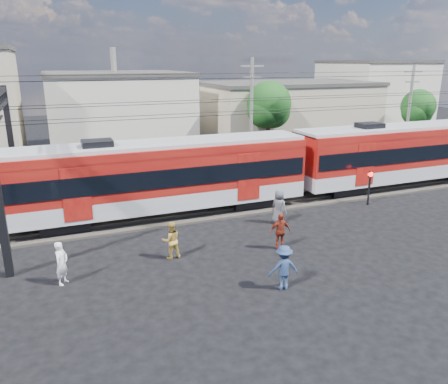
{
  "coord_description": "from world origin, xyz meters",
  "views": [
    {
      "loc": [
        -7.88,
        -14.34,
        8.29
      ],
      "look_at": [
        -0.16,
        5.0,
        1.99
      ],
      "focal_mm": 35.0,
      "sensor_mm": 36.0,
      "label": 1
    }
  ],
  "objects_px": {
    "pedestrian_c": "(284,268)",
    "pedestrian_a": "(62,263)",
    "crossing_signal": "(370,182)",
    "car_silver": "(437,150)",
    "commuter_train": "(165,174)"
  },
  "relations": [
    {
      "from": "pedestrian_c",
      "to": "car_silver",
      "type": "distance_m",
      "value": 28.32
    },
    {
      "from": "car_silver",
      "to": "crossing_signal",
      "type": "relative_size",
      "value": 2.03
    },
    {
      "from": "commuter_train",
      "to": "pedestrian_c",
      "type": "bearing_deg",
      "value": -77.85
    },
    {
      "from": "pedestrian_c",
      "to": "crossing_signal",
      "type": "bearing_deg",
      "value": -135.48
    },
    {
      "from": "commuter_train",
      "to": "car_silver",
      "type": "distance_m",
      "value": 26.61
    },
    {
      "from": "pedestrian_c",
      "to": "pedestrian_a",
      "type": "bearing_deg",
      "value": -15.65
    },
    {
      "from": "pedestrian_c",
      "to": "car_silver",
      "type": "bearing_deg",
      "value": -138.72
    },
    {
      "from": "commuter_train",
      "to": "pedestrian_c",
      "type": "xyz_separation_m",
      "value": [
        2.03,
        -9.45,
        -1.53
      ]
    },
    {
      "from": "pedestrian_a",
      "to": "pedestrian_c",
      "type": "bearing_deg",
      "value": -78.37
    },
    {
      "from": "pedestrian_c",
      "to": "car_silver",
      "type": "height_order",
      "value": "pedestrian_c"
    },
    {
      "from": "pedestrian_a",
      "to": "pedestrian_c",
      "type": "height_order",
      "value": "pedestrian_c"
    },
    {
      "from": "pedestrian_c",
      "to": "commuter_train",
      "type": "bearing_deg",
      "value": -69.05
    },
    {
      "from": "pedestrian_a",
      "to": "crossing_signal",
      "type": "xyz_separation_m",
      "value": [
        17.3,
        3.41,
        0.58
      ]
    },
    {
      "from": "commuter_train",
      "to": "pedestrian_a",
      "type": "bearing_deg",
      "value": -133.53
    },
    {
      "from": "crossing_signal",
      "to": "car_silver",
      "type": "bearing_deg",
      "value": 30.17
    }
  ]
}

